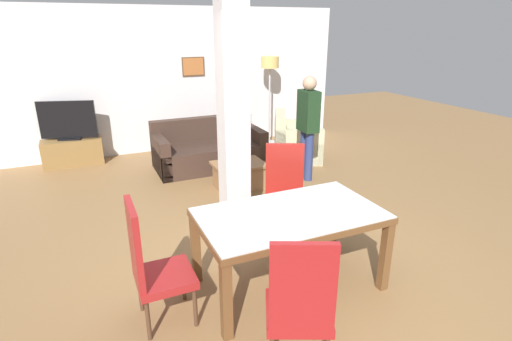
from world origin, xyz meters
TOP-DOWN VIEW (x-y plane):
  - ground_plane at (0.00, 0.00)m, footprint 18.00×18.00m
  - back_wall at (0.00, 4.95)m, footprint 7.20×0.09m
  - divider_pillar at (-0.01, 1.38)m, footprint 0.31×0.30m
  - dining_table at (0.00, 0.00)m, footprint 1.66×0.95m
  - dining_chair_near_left at (-0.41, -0.91)m, footprint 0.61×0.61m
  - dining_chair_far_right at (0.41, 0.88)m, footprint 0.61×0.61m
  - dining_chair_head_left at (-1.25, 0.00)m, footprint 0.46×0.46m
  - sofa at (0.36, 3.60)m, footprint 1.84×0.94m
  - armchair at (1.96, 3.36)m, footprint 1.15×1.16m
  - coffee_table at (0.48, 2.46)m, footprint 0.77×0.57m
  - bottle at (0.57, 2.45)m, footprint 0.07×0.07m
  - tv_stand at (-1.82, 4.67)m, footprint 0.99×0.40m
  - tv_screen at (-1.82, 4.67)m, footprint 0.92×0.31m
  - floor_lamp at (1.98, 4.49)m, footprint 0.35×0.35m
  - standing_person at (1.62, 2.38)m, footprint 0.24×0.39m

SIDE VIEW (x-z plane):
  - ground_plane at x=0.00m, z-range 0.00..0.00m
  - coffee_table at x=0.48m, z-range 0.01..0.40m
  - tv_stand at x=-1.82m, z-range 0.00..0.47m
  - sofa at x=0.36m, z-range -0.13..0.69m
  - armchair at x=1.96m, z-range -0.13..0.73m
  - bottle at x=0.57m, z-range 0.37..0.62m
  - dining_chair_near_left at x=-0.41m, z-range 0.01..1.11m
  - dining_chair_far_right at x=0.41m, z-range 0.01..1.11m
  - dining_chair_head_left at x=-1.25m, z-range 0.01..1.11m
  - dining_table at x=0.00m, z-range 0.23..1.00m
  - tv_screen at x=-1.82m, z-range 0.46..1.14m
  - standing_person at x=1.62m, z-range 0.12..1.76m
  - divider_pillar at x=-0.01m, z-range 0.00..2.70m
  - back_wall at x=0.00m, z-range 0.00..2.70m
  - floor_lamp at x=1.98m, z-range 0.61..2.39m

